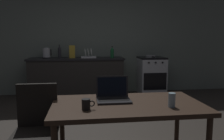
{
  "coord_description": "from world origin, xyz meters",
  "views": [
    {
      "loc": [
        -0.35,
        -2.96,
        1.32
      ],
      "look_at": [
        0.13,
        0.69,
        0.82
      ],
      "focal_mm": 36.79,
      "sensor_mm": 36.0,
      "label": 1
    }
  ],
  "objects": [
    {
      "name": "dish_rack",
      "position": [
        -0.2,
        2.35,
        0.94
      ],
      "size": [
        0.34,
        0.26,
        0.21
      ],
      "color": "silver",
      "rests_on": "kitchen_counter"
    },
    {
      "name": "coffee_mug",
      "position": [
        -0.32,
        -1.08,
        0.78
      ],
      "size": [
        0.11,
        0.07,
        0.09
      ],
      "color": "black",
      "rests_on": "dining_table"
    },
    {
      "name": "electric_kettle",
      "position": [
        -1.14,
        2.35,
        1.01
      ],
      "size": [
        0.19,
        0.17,
        0.23
      ],
      "color": "black",
      "rests_on": "kitchen_counter"
    },
    {
      "name": "stove_oven",
      "position": [
        1.31,
        2.35,
        0.45
      ],
      "size": [
        0.6,
        0.62,
        0.89
      ],
      "color": "#B7BABF",
      "rests_on": "ground_plane"
    },
    {
      "name": "ground_plane",
      "position": [
        0.0,
        0.0,
        0.0
      ],
      "size": [
        12.0,
        12.0,
        0.0
      ],
      "primitive_type": "plane",
      "color": "#2D2823"
    },
    {
      "name": "bottle",
      "position": [
        0.34,
        2.3,
        1.02
      ],
      "size": [
        0.08,
        0.08,
        0.26
      ],
      "color": "#19592D",
      "rests_on": "kitchen_counter"
    },
    {
      "name": "drinking_glass",
      "position": [
        0.42,
        -1.1,
        0.8
      ],
      "size": [
        0.06,
        0.06,
        0.12
      ],
      "color": "#99B7C6",
      "rests_on": "dining_table"
    },
    {
      "name": "chair",
      "position": [
        -0.79,
        -0.82,
        0.52
      ],
      "size": [
        0.4,
        0.4,
        0.9
      ],
      "rotation": [
        0.0,
        0.0,
        0.0
      ],
      "color": "black",
      "rests_on": "ground_plane"
    },
    {
      "name": "laptop",
      "position": [
        -0.06,
        -0.82,
        0.78
      ],
      "size": [
        0.32,
        0.24,
        0.23
      ],
      "rotation": [
        0.0,
        0.0,
        -0.11
      ],
      "color": "#232326",
      "rests_on": "dining_table"
    },
    {
      "name": "bottle_b",
      "position": [
        -0.86,
        2.43,
        1.03
      ],
      "size": [
        0.08,
        0.08,
        0.3
      ],
      "color": "#2D2D33",
      "rests_on": "kitchen_counter"
    },
    {
      "name": "cereal_box",
      "position": [
        -0.57,
        2.37,
        1.04
      ],
      "size": [
        0.13,
        0.05,
        0.28
      ],
      "color": "gold",
      "rests_on": "kitchen_counter"
    },
    {
      "name": "dining_table",
      "position": [
        0.06,
        -0.93,
        0.66
      ],
      "size": [
        1.39,
        0.77,
        0.73
      ],
      "color": "#332319",
      "rests_on": "ground_plane"
    },
    {
      "name": "kitchen_counter",
      "position": [
        -0.48,
        2.35,
        0.45
      ],
      "size": [
        2.16,
        0.64,
        0.89
      ],
      "color": "#282623",
      "rests_on": "ground_plane"
    },
    {
      "name": "frying_pan",
      "position": [
        1.27,
        2.32,
        0.92
      ],
      "size": [
        0.26,
        0.43,
        0.05
      ],
      "color": "gray",
      "rests_on": "stove_oven"
    },
    {
      "name": "back_wall",
      "position": [
        0.3,
        2.7,
        1.41
      ],
      "size": [
        6.4,
        0.1,
        2.83
      ],
      "primitive_type": "cube",
      "color": "slate",
      "rests_on": "ground_plane"
    }
  ]
}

